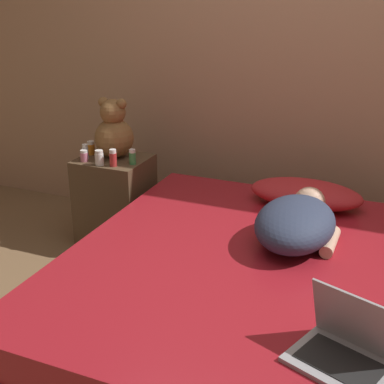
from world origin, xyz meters
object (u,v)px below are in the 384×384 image
object	(u,v)px
bottle_orange	(91,148)
bottle_green	(132,157)
teddy_bear	(114,132)
bottle_red	(113,158)
laptop	(346,348)
bottle_clear	(85,152)
bottle_pink	(84,156)
bottle_white	(99,158)
pillow	(306,194)
person_lying	(297,222)

from	to	relation	value
bottle_orange	bottle_green	xyz separation A→B (m)	(0.33, -0.06, 0.00)
teddy_bear	bottle_red	xyz separation A→B (m)	(0.08, -0.16, -0.11)
bottle_orange	bottle_green	bearing A→B (deg)	-11.21
laptop	bottle_clear	size ratio (longest dim) A/B	4.12
bottle_pink	bottle_white	world-z (taller)	bottle_white
bottle_pink	bottle_red	distance (m)	0.21
bottle_red	bottle_white	world-z (taller)	bottle_red
teddy_bear	bottle_orange	size ratio (longest dim) A/B	4.27
bottle_clear	bottle_red	distance (m)	0.24
bottle_pink	bottle_red	xyz separation A→B (m)	(0.21, -0.01, 0.02)
laptop	bottle_red	distance (m)	1.83
teddy_bear	laptop	bearing A→B (deg)	-38.15
bottle_white	pillow	bearing A→B (deg)	8.72
pillow	bottle_green	world-z (taller)	bottle_green
bottle_white	bottle_pink	bearing A→B (deg)	168.78
pillow	bottle_pink	size ratio (longest dim) A/B	8.67
person_lying	bottle_white	distance (m)	1.26
person_lying	bottle_green	size ratio (longest dim) A/B	7.47
person_lying	bottle_green	distance (m)	1.12
bottle_clear	teddy_bear	bearing A→B (deg)	34.14
bottle_pink	bottle_orange	bearing A→B (deg)	105.53
person_lying	bottle_clear	bearing A→B (deg)	166.44
bottle_clear	bottle_orange	world-z (taller)	bottle_clear
bottle_pink	bottle_red	size ratio (longest dim) A/B	0.69
person_lying	laptop	world-z (taller)	laptop
bottle_white	teddy_bear	bearing A→B (deg)	88.72
teddy_bear	bottle_clear	xyz separation A→B (m)	(-0.15, -0.10, -0.11)
bottle_green	pillow	bearing A→B (deg)	5.07
bottle_orange	bottle_green	world-z (taller)	bottle_green
bottle_red	pillow	bearing A→B (deg)	8.63
bottle_red	bottle_orange	bearing A→B (deg)	149.66
bottle_red	bottle_white	xyz separation A→B (m)	(-0.08, -0.01, -0.01)
laptop	bottle_clear	world-z (taller)	laptop
person_lying	teddy_bear	bearing A→B (deg)	160.61
bottle_orange	bottle_white	world-z (taller)	bottle_white
person_lying	bottle_pink	xyz separation A→B (m)	(-1.35, 0.29, 0.07)
teddy_bear	bottle_white	size ratio (longest dim) A/B	4.06
bottle_clear	bottle_green	distance (m)	0.31
teddy_bear	bottle_orange	distance (m)	0.20
bottle_pink	bottle_white	size ratio (longest dim) A/B	0.78
bottle_green	bottle_clear	bearing A→B (deg)	-176.50
person_lying	bottle_green	world-z (taller)	bottle_green
bottle_clear	bottle_red	xyz separation A→B (m)	(0.23, -0.06, 0.01)
pillow	teddy_bear	size ratio (longest dim) A/B	1.66
person_lying	teddy_bear	world-z (taller)	teddy_bear
laptop	bottle_red	size ratio (longest dim) A/B	3.69
teddy_bear	bottle_white	xyz separation A→B (m)	(-0.00, -0.17, -0.11)
bottle_green	bottle_red	bearing A→B (deg)	-138.22
bottle_clear	pillow	bearing A→B (deg)	4.70
teddy_bear	bottle_red	distance (m)	0.21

